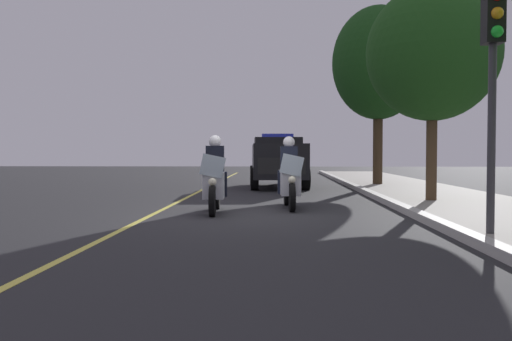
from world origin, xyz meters
The scene contains 11 objects.
ground_plane centered at (0.00, 0.00, 0.00)m, with size 80.00×80.00×0.00m, color #28282B.
curb_strip centered at (0.00, 3.35, 0.07)m, with size 48.00×0.24×0.15m, color #B7B5AD.
sidewalk_strip centered at (0.00, 5.25, 0.05)m, with size 48.00×3.60×0.10m, color gray.
lane_stripe_center centered at (0.00, -2.16, 0.00)m, with size 48.00×0.12×0.01m, color #E0D14C.
police_motorcycle_lead_left centered at (-0.36, -0.88, 0.70)m, with size 2.14×0.60×1.72m.
police_motorcycle_lead_right centered at (-1.32, 0.80, 0.70)m, with size 2.14×0.60×1.72m.
police_suv centered at (-9.03, 0.52, 1.07)m, with size 5.00×2.30×2.05m.
cyclist_background centered at (-14.50, 1.87, 0.84)m, with size 1.76×0.33×1.69m.
traffic_light centered at (3.18, 3.75, 2.83)m, with size 0.38×0.28×3.73m.
tree_mid_block centered at (-2.62, 4.50, 3.89)m, with size 3.38×3.38×5.55m.
tree_far_back centered at (-9.80, 4.44, 4.81)m, with size 3.59×3.59×6.95m.
Camera 1 is at (11.42, 0.52, 1.33)m, focal length 37.63 mm.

